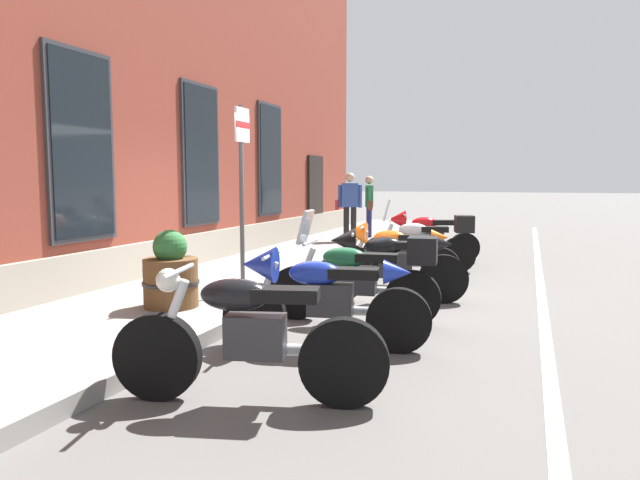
{
  "coord_description": "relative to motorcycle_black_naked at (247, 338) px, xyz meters",
  "views": [
    {
      "loc": [
        -7.84,
        -2.98,
        1.67
      ],
      "look_at": [
        0.65,
        0.03,
        0.73
      ],
      "focal_mm": 33.12,
      "sensor_mm": 36.0,
      "label": 1
    }
  ],
  "objects": [
    {
      "name": "pedestrian_striped_shirt",
      "position": [
        11.06,
        1.98,
        0.55
      ],
      "size": [
        0.64,
        0.33,
        1.59
      ],
      "color": "#1E1E4C",
      "rests_on": "sidewalk"
    },
    {
      "name": "motorcycle_black_naked",
      "position": [
        0.0,
        0.0,
        0.0
      ],
      "size": [
        0.73,
        2.05,
        1.01
      ],
      "color": "black",
      "rests_on": "ground_plane"
    },
    {
      "name": "parking_sign",
      "position": [
        3.1,
        1.6,
        1.25
      ],
      "size": [
        0.36,
        0.07,
        2.46
      ],
      "color": "#4C4C51",
      "rests_on": "sidewalk"
    },
    {
      "name": "sidewalk",
      "position": [
        4.01,
        2.36,
        -0.42
      ],
      "size": [
        27.01,
        2.62,
        0.16
      ],
      "primitive_type": "cube",
      "color": "gray",
      "rests_on": "ground_plane"
    },
    {
      "name": "motorcycle_orange_sport",
      "position": [
        5.28,
        0.09,
        0.05
      ],
      "size": [
        0.62,
        2.0,
        0.99
      ],
      "color": "black",
      "rests_on": "ground_plane"
    },
    {
      "name": "ground_plane",
      "position": [
        4.01,
        1.05,
        -0.5
      ],
      "size": [
        140.0,
        140.0,
        0.0
      ],
      "primitive_type": "plane",
      "color": "#565451"
    },
    {
      "name": "motorcycle_black_sport",
      "position": [
        3.88,
        -0.15,
        0.06
      ],
      "size": [
        0.79,
        2.01,
        1.02
      ],
      "color": "black",
      "rests_on": "ground_plane"
    },
    {
      "name": "motorcycle_blue_sport",
      "position": [
        1.51,
        -0.01,
        0.05
      ],
      "size": [
        0.66,
        2.06,
        1.0
      ],
      "color": "black",
      "rests_on": "ground_plane"
    },
    {
      "name": "motorcycle_silver_touring",
      "position": [
        6.71,
        -0.2,
        0.05
      ],
      "size": [
        0.83,
        2.0,
        1.31
      ],
      "color": "black",
      "rests_on": "ground_plane"
    },
    {
      "name": "motorcycle_green_touring",
      "position": [
        2.68,
        -0.15,
        0.05
      ],
      "size": [
        0.64,
        2.02,
        1.31
      ],
      "color": "black",
      "rests_on": "ground_plane"
    },
    {
      "name": "barrel_planter",
      "position": [
        2.07,
        2.03,
        0.04
      ],
      "size": [
        0.67,
        0.67,
        0.92
      ],
      "color": "brown",
      "rests_on": "sidewalk"
    },
    {
      "name": "pedestrian_blue_top",
      "position": [
        10.08,
        2.21,
        0.59
      ],
      "size": [
        0.3,
        0.65,
        1.66
      ],
      "color": "black",
      "rests_on": "sidewalk"
    },
    {
      "name": "motorcycle_red_sport",
      "position": [
        7.91,
        -0.01,
        0.07
      ],
      "size": [
        0.86,
        1.94,
        1.04
      ],
      "color": "black",
      "rests_on": "ground_plane"
    },
    {
      "name": "lane_stripe",
      "position": [
        4.01,
        -2.15,
        -0.49
      ],
      "size": [
        27.01,
        0.12,
        0.01
      ],
      "primitive_type": "cube",
      "color": "silver",
      "rests_on": "ground_plane"
    }
  ]
}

